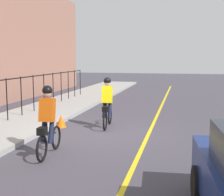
# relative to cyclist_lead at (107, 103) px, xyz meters

# --- Properties ---
(ground_plane) EXTENTS (80.00, 80.00, 0.00)m
(ground_plane) POSITION_rel_cyclist_lead_xyz_m (-0.76, 0.03, -0.91)
(ground_plane) COLOR #443F4A
(lane_line_centre) EXTENTS (36.00, 0.12, 0.01)m
(lane_line_centre) POSITION_rel_cyclist_lead_xyz_m (-0.76, -1.57, -0.91)
(lane_line_centre) COLOR yellow
(lane_line_centre) RESTS_ON ground
(sidewalk) EXTENTS (40.00, 3.20, 0.15)m
(sidewalk) POSITION_rel_cyclist_lead_xyz_m (-0.76, 3.43, -0.84)
(sidewalk) COLOR #9E9D98
(sidewalk) RESTS_ON ground
(iron_fence) EXTENTS (15.89, 0.04, 1.60)m
(iron_fence) POSITION_rel_cyclist_lead_xyz_m (0.24, 3.83, 0.33)
(iron_fence) COLOR black
(iron_fence) RESTS_ON sidewalk
(cyclist_lead) EXTENTS (1.71, 0.39, 1.83)m
(cyclist_lead) POSITION_rel_cyclist_lead_xyz_m (0.00, 0.00, 0.00)
(cyclist_lead) COLOR black
(cyclist_lead) RESTS_ON ground
(cyclist_follow) EXTENTS (1.71, 0.39, 1.83)m
(cyclist_follow) POSITION_rel_cyclist_lead_xyz_m (-3.47, 0.69, 0.00)
(cyclist_follow) COLOR black
(cyclist_follow) RESTS_ON ground
(traffic_cone_near) EXTENTS (0.36, 0.36, 0.46)m
(traffic_cone_near) POSITION_rel_cyclist_lead_xyz_m (-0.31, 1.65, -0.68)
(traffic_cone_near) COLOR #FA620B
(traffic_cone_near) RESTS_ON ground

